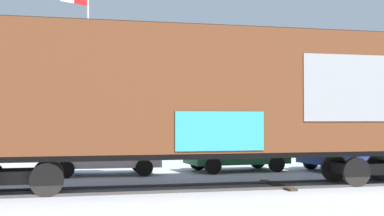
{
  "coord_description": "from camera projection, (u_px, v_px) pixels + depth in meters",
  "views": [
    {
      "loc": [
        -2.57,
        -15.81,
        2.09
      ],
      "look_at": [
        0.71,
        2.57,
        2.5
      ],
      "focal_mm": 49.65,
      "sensor_mm": 36.0,
      "label": 1
    }
  ],
  "objects": [
    {
      "name": "hillside",
      "position": [
        113.0,
        100.0,
        92.43
      ],
      "size": [
        122.92,
        30.29,
        15.64
      ],
      "color": "silver",
      "rests_on": "ground_plane"
    },
    {
      "name": "freight_car",
      "position": [
        206.0,
        94.0,
        16.15
      ],
      "size": [
        17.06,
        3.7,
        4.99
      ],
      "color": "brown",
      "rests_on": "ground_plane"
    },
    {
      "name": "ground_plane",
      "position": [
        184.0,
        189.0,
        15.96
      ],
      "size": [
        260.0,
        260.0,
        0.0
      ],
      "primitive_type": "plane",
      "color": "#B2B5BC"
    },
    {
      "name": "parked_car_white",
      "position": [
        103.0,
        152.0,
        20.07
      ],
      "size": [
        4.2,
        2.06,
        1.78
      ],
      "color": "silver",
      "rests_on": "ground_plane"
    },
    {
      "name": "flagpole",
      "position": [
        82.0,
        45.0,
        26.91
      ],
      "size": [
        1.42,
        1.0,
        9.07
      ],
      "color": "silver",
      "rests_on": "ground_plane"
    },
    {
      "name": "parked_car_green",
      "position": [
        235.0,
        151.0,
        21.51
      ],
      "size": [
        4.23,
        2.42,
        1.6
      ],
      "color": "#1E5933",
      "rests_on": "ground_plane"
    },
    {
      "name": "parked_car_blue",
      "position": [
        352.0,
        149.0,
        22.04
      ],
      "size": [
        4.6,
        2.61,
        1.72
      ],
      "color": "navy",
      "rests_on": "ground_plane"
    },
    {
      "name": "track",
      "position": [
        234.0,
        186.0,
        16.3
      ],
      "size": [
        59.99,
        5.01,
        0.08
      ],
      "color": "#4C4742",
      "rests_on": "ground_plane"
    }
  ]
}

